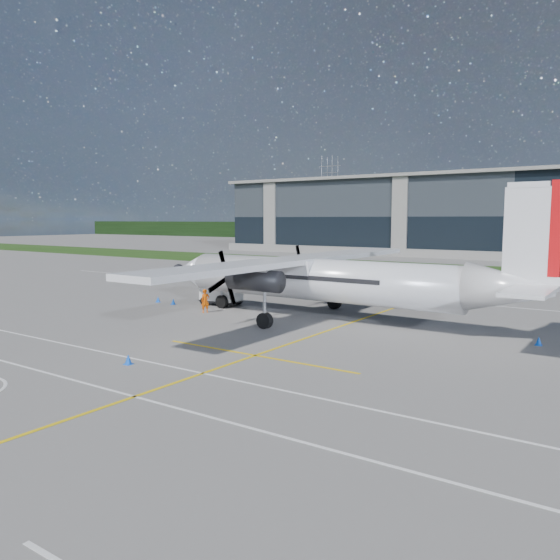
{
  "coord_description": "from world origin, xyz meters",
  "views": [
    {
      "loc": [
        19.67,
        -28.11,
        7.04
      ],
      "look_at": [
        -2.62,
        4.5,
        2.62
      ],
      "focal_mm": 35.0,
      "sensor_mm": 36.0,
      "label": 1
    }
  ],
  "objects_px": {
    "pylon_west": "(329,197)",
    "baggage_tug": "(221,293)",
    "safety_cone_stbdwing": "(377,291)",
    "safety_cone_fwd": "(158,299)",
    "ground_crew_person": "(205,299)",
    "safety_cone_nose_port": "(173,301)",
    "safety_cone_tail": "(539,341)",
    "turboprop_aircraft": "(330,255)",
    "safety_cone_portwing": "(128,359)",
    "fuel_tanker_truck": "(234,274)"
  },
  "relations": [
    {
      "from": "fuel_tanker_truck",
      "to": "ground_crew_person",
      "type": "bearing_deg",
      "value": -60.09
    },
    {
      "from": "fuel_tanker_truck",
      "to": "baggage_tug",
      "type": "distance_m",
      "value": 9.72
    },
    {
      "from": "safety_cone_portwing",
      "to": "safety_cone_fwd",
      "type": "height_order",
      "value": "same"
    },
    {
      "from": "safety_cone_portwing",
      "to": "safety_cone_stbdwing",
      "type": "xyz_separation_m",
      "value": [
        -0.66,
        30.34,
        0.0
      ]
    },
    {
      "from": "baggage_tug",
      "to": "safety_cone_portwing",
      "type": "height_order",
      "value": "baggage_tug"
    },
    {
      "from": "turboprop_aircraft",
      "to": "baggage_tug",
      "type": "distance_m",
      "value": 11.45
    },
    {
      "from": "fuel_tanker_truck",
      "to": "safety_cone_nose_port",
      "type": "bearing_deg",
      "value": -79.99
    },
    {
      "from": "safety_cone_stbdwing",
      "to": "safety_cone_fwd",
      "type": "bearing_deg",
      "value": -130.11
    },
    {
      "from": "safety_cone_tail",
      "to": "safety_cone_nose_port",
      "type": "xyz_separation_m",
      "value": [
        -27.59,
        -1.03,
        0.0
      ]
    },
    {
      "from": "safety_cone_portwing",
      "to": "safety_cone_tail",
      "type": "bearing_deg",
      "value": 44.79
    },
    {
      "from": "safety_cone_tail",
      "to": "safety_cone_fwd",
      "type": "xyz_separation_m",
      "value": [
        -29.56,
        -0.88,
        0.0
      ]
    },
    {
      "from": "safety_cone_fwd",
      "to": "fuel_tanker_truck",
      "type": "bearing_deg",
      "value": 89.01
    },
    {
      "from": "baggage_tug",
      "to": "safety_cone_tail",
      "type": "height_order",
      "value": "baggage_tug"
    },
    {
      "from": "baggage_tug",
      "to": "pylon_west",
      "type": "bearing_deg",
      "value": 116.1
    },
    {
      "from": "safety_cone_tail",
      "to": "safety_cone_fwd",
      "type": "relative_size",
      "value": 1.0
    },
    {
      "from": "baggage_tug",
      "to": "safety_cone_portwing",
      "type": "distance_m",
      "value": 18.63
    },
    {
      "from": "safety_cone_fwd",
      "to": "pylon_west",
      "type": "bearing_deg",
      "value": 114.05
    },
    {
      "from": "safety_cone_stbdwing",
      "to": "safety_cone_nose_port",
      "type": "distance_m",
      "value": 19.23
    },
    {
      "from": "fuel_tanker_truck",
      "to": "ground_crew_person",
      "type": "xyz_separation_m",
      "value": [
        6.67,
        -11.6,
        -0.55
      ]
    },
    {
      "from": "pylon_west",
      "to": "fuel_tanker_truck",
      "type": "relative_size",
      "value": 3.58
    },
    {
      "from": "turboprop_aircraft",
      "to": "safety_cone_nose_port",
      "type": "distance_m",
      "value": 14.98
    },
    {
      "from": "fuel_tanker_truck",
      "to": "safety_cone_fwd",
      "type": "height_order",
      "value": "fuel_tanker_truck"
    },
    {
      "from": "ground_crew_person",
      "to": "baggage_tug",
      "type": "bearing_deg",
      "value": 50.98
    },
    {
      "from": "safety_cone_portwing",
      "to": "safety_cone_nose_port",
      "type": "xyz_separation_m",
      "value": [
        -11.79,
        14.65,
        0.0
      ]
    },
    {
      "from": "ground_crew_person",
      "to": "safety_cone_nose_port",
      "type": "bearing_deg",
      "value": 102.57
    },
    {
      "from": "fuel_tanker_truck",
      "to": "safety_cone_fwd",
      "type": "bearing_deg",
      "value": -90.99
    },
    {
      "from": "fuel_tanker_truck",
      "to": "safety_cone_tail",
      "type": "height_order",
      "value": "fuel_tanker_truck"
    },
    {
      "from": "safety_cone_portwing",
      "to": "safety_cone_fwd",
      "type": "bearing_deg",
      "value": 132.89
    },
    {
      "from": "pylon_west",
      "to": "fuel_tanker_truck",
      "type": "height_order",
      "value": "pylon_west"
    },
    {
      "from": "turboprop_aircraft",
      "to": "safety_cone_tail",
      "type": "height_order",
      "value": "turboprop_aircraft"
    },
    {
      "from": "fuel_tanker_truck",
      "to": "turboprop_aircraft",
      "type": "bearing_deg",
      "value": -30.01
    },
    {
      "from": "turboprop_aircraft",
      "to": "safety_cone_portwing",
      "type": "height_order",
      "value": "turboprop_aircraft"
    },
    {
      "from": "turboprop_aircraft",
      "to": "safety_cone_tail",
      "type": "distance_m",
      "value": 13.95
    },
    {
      "from": "pylon_west",
      "to": "safety_cone_nose_port",
      "type": "bearing_deg",
      "value": -65.34
    },
    {
      "from": "pylon_west",
      "to": "safety_cone_tail",
      "type": "distance_m",
      "value": 173.99
    },
    {
      "from": "turboprop_aircraft",
      "to": "baggage_tug",
      "type": "bearing_deg",
      "value": 173.83
    },
    {
      "from": "baggage_tug",
      "to": "ground_crew_person",
      "type": "distance_m",
      "value": 3.73
    },
    {
      "from": "fuel_tanker_truck",
      "to": "safety_cone_tail",
      "type": "bearing_deg",
      "value": -17.22
    },
    {
      "from": "pylon_west",
      "to": "fuel_tanker_truck",
      "type": "bearing_deg",
      "value": -64.35
    },
    {
      "from": "pylon_west",
      "to": "baggage_tug",
      "type": "bearing_deg",
      "value": -63.9
    },
    {
      "from": "pylon_west",
      "to": "fuel_tanker_truck",
      "type": "xyz_separation_m",
      "value": [
        65.35,
        -136.08,
        -13.43
      ]
    },
    {
      "from": "safety_cone_tail",
      "to": "safety_cone_nose_port",
      "type": "relative_size",
      "value": 1.0
    },
    {
      "from": "safety_cone_fwd",
      "to": "baggage_tug",
      "type": "bearing_deg",
      "value": 18.79
    },
    {
      "from": "safety_cone_stbdwing",
      "to": "safety_cone_fwd",
      "type": "distance_m",
      "value": 20.31
    },
    {
      "from": "ground_crew_person",
      "to": "safety_cone_stbdwing",
      "type": "distance_m",
      "value": 18.26
    },
    {
      "from": "fuel_tanker_truck",
      "to": "baggage_tug",
      "type": "relative_size",
      "value": 2.45
    },
    {
      "from": "baggage_tug",
      "to": "safety_cone_tail",
      "type": "bearing_deg",
      "value": -2.32
    },
    {
      "from": "safety_cone_tail",
      "to": "pylon_west",
      "type": "bearing_deg",
      "value": 123.13
    },
    {
      "from": "baggage_tug",
      "to": "safety_cone_portwing",
      "type": "xyz_separation_m",
      "value": [
        8.29,
        -16.66,
        -0.78
      ]
    },
    {
      "from": "safety_cone_portwing",
      "to": "fuel_tanker_truck",
      "type": "bearing_deg",
      "value": 118.7
    }
  ]
}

